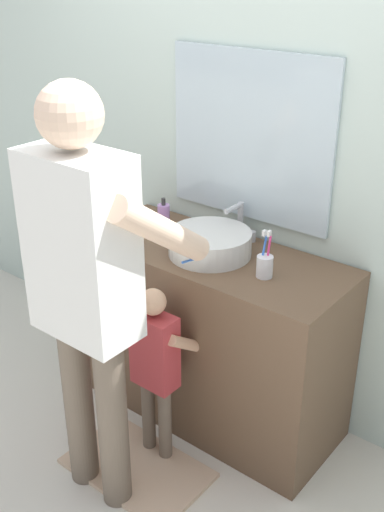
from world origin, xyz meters
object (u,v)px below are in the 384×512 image
at_px(soap_bottle, 164,217).
at_px(adult_parent, 87,272).
at_px(toothbrush_cup, 265,265).
at_px(child_toddler, 156,360).

height_order(soap_bottle, adult_parent, adult_parent).
distance_m(toothbrush_cup, child_toddler, 0.63).
height_order(toothbrush_cup, child_toddler, toothbrush_cup).
bearing_deg(child_toddler, adult_parent, -101.26).
bearing_deg(adult_parent, child_toddler, 78.74).
distance_m(soap_bottle, child_toddler, 0.73).
xyz_separation_m(child_toddler, adult_parent, (-0.06, -0.30, 0.53)).
xyz_separation_m(soap_bottle, child_toddler, (0.35, -0.46, -0.44)).
bearing_deg(adult_parent, toothbrush_cup, 60.53).
bearing_deg(child_toddler, soap_bottle, 126.76).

